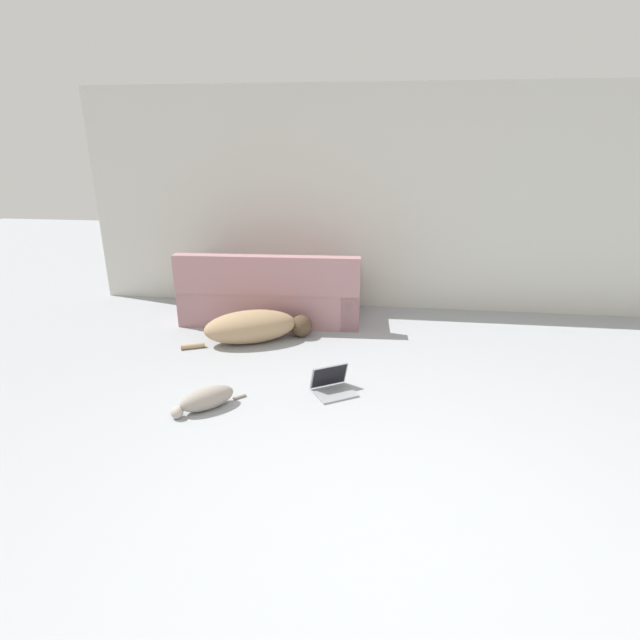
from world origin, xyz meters
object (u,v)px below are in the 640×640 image
(cat, at_px, (206,399))
(laptop_open, at_px, (332,383))
(dog, at_px, (255,327))
(couch, at_px, (273,296))

(cat, relative_size, laptop_open, 1.16)
(laptop_open, bearing_deg, cat, 172.45)
(dog, bearing_deg, couch, 63.62)
(dog, bearing_deg, cat, -116.11)
(laptop_open, bearing_deg, dog, 101.28)
(laptop_open, bearing_deg, couch, 85.43)
(couch, bearing_deg, laptop_open, 114.12)
(dog, bearing_deg, laptop_open, -71.73)
(dog, height_order, laptop_open, dog)
(couch, bearing_deg, dog, 85.30)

